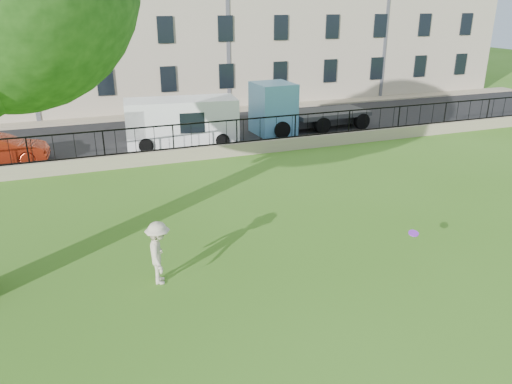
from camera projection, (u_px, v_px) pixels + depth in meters
name	position (u px, v px, depth m)	size (l,w,h in m)	color
ground	(277.00, 300.00, 12.20)	(120.00, 120.00, 0.00)	#3F731B
retaining_wall	(174.00, 155.00, 22.59)	(50.00, 0.40, 0.60)	gray
iron_railing	(173.00, 137.00, 22.28)	(50.00, 0.05, 1.13)	black
street	(156.00, 137.00, 26.80)	(60.00, 9.00, 0.01)	black
sidewalk	(142.00, 117.00, 31.33)	(60.00, 1.40, 0.12)	gray
building_row	(121.00, 0.00, 33.83)	(56.40, 10.40, 13.80)	#BAA994
man	(159.00, 253.00, 12.67)	(1.09, 0.63, 1.69)	beige
frisbee	(414.00, 233.00, 13.27)	(0.27, 0.27, 0.03)	purple
red_sedan	(1.00, 150.00, 22.17)	(1.38, 3.96, 1.30)	#A92C14
white_van	(182.00, 122.00, 25.08)	(5.50, 2.14, 2.31)	white
blue_truck	(310.00, 105.00, 27.95)	(6.58, 2.34, 2.76)	#569ACB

